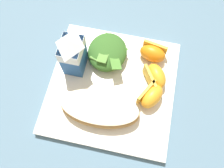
# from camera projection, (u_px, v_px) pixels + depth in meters

# --- Properties ---
(ground) EXTENTS (3.00, 3.00, 0.00)m
(ground) POSITION_uv_depth(u_px,v_px,m) (112.00, 88.00, 0.54)
(ground) COLOR slate
(white_plate) EXTENTS (0.28, 0.28, 0.02)m
(white_plate) POSITION_uv_depth(u_px,v_px,m) (112.00, 87.00, 0.54)
(white_plate) COLOR white
(white_plate) RESTS_ON ground
(cheesy_pizza_bread) EXTENTS (0.09, 0.17, 0.04)m
(cheesy_pizza_bread) POSITION_uv_depth(u_px,v_px,m) (100.00, 109.00, 0.49)
(cheesy_pizza_bread) COLOR tan
(cheesy_pizza_bread) RESTS_ON white_plate
(green_salad_pile) EXTENTS (0.10, 0.09, 0.04)m
(green_salad_pile) POSITION_uv_depth(u_px,v_px,m) (107.00, 52.00, 0.54)
(green_salad_pile) COLOR #336023
(green_salad_pile) RESTS_ON white_plate
(milk_carton) EXTENTS (0.06, 0.04, 0.11)m
(milk_carton) POSITION_uv_depth(u_px,v_px,m) (73.00, 53.00, 0.49)
(milk_carton) COLOR #23569E
(milk_carton) RESTS_ON white_plate
(orange_wedge_front) EXTENTS (0.07, 0.06, 0.04)m
(orange_wedge_front) POSITION_uv_depth(u_px,v_px,m) (151.00, 96.00, 0.50)
(orange_wedge_front) COLOR orange
(orange_wedge_front) RESTS_ON white_plate
(orange_wedge_middle) EXTENTS (0.07, 0.06, 0.04)m
(orange_wedge_middle) POSITION_uv_depth(u_px,v_px,m) (156.00, 76.00, 0.52)
(orange_wedge_middle) COLOR orange
(orange_wedge_middle) RESTS_ON white_plate
(orange_wedge_rear) EXTENTS (0.05, 0.07, 0.04)m
(orange_wedge_rear) POSITION_uv_depth(u_px,v_px,m) (153.00, 53.00, 0.54)
(orange_wedge_rear) COLOR orange
(orange_wedge_rear) RESTS_ON white_plate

